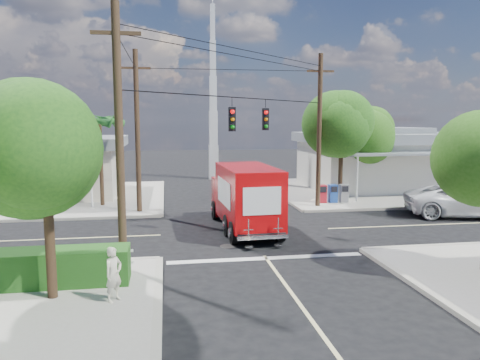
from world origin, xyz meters
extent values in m
plane|color=black|center=(0.00, 0.00, 0.00)|extent=(120.00, 120.00, 0.00)
cube|color=#A19C91|center=(11.00, 11.00, 0.07)|extent=(14.00, 14.00, 0.14)
cube|color=#A29E90|center=(4.00, 11.00, 0.07)|extent=(0.25, 14.00, 0.14)
cube|color=#A29E90|center=(11.00, 4.00, 0.07)|extent=(14.00, 0.25, 0.14)
cube|color=#A19C91|center=(-11.00, 11.00, 0.07)|extent=(14.00, 14.00, 0.14)
cube|color=#A29E90|center=(-4.00, 11.00, 0.07)|extent=(0.25, 14.00, 0.14)
cube|color=#A29E90|center=(-11.00, 4.00, 0.07)|extent=(14.00, 0.25, 0.14)
cube|color=#A29E90|center=(4.00, -11.00, 0.07)|extent=(0.25, 14.00, 0.14)
cube|color=#A29E90|center=(-4.00, -11.00, 0.07)|extent=(0.25, 14.00, 0.14)
cube|color=beige|center=(0.00, 10.00, 0.01)|extent=(0.12, 12.00, 0.01)
cube|color=beige|center=(0.00, -10.00, 0.01)|extent=(0.12, 12.00, 0.01)
cube|color=beige|center=(10.00, 0.00, 0.01)|extent=(12.00, 0.12, 0.01)
cube|color=beige|center=(-10.00, 0.00, 0.01)|extent=(12.00, 0.12, 0.01)
cube|color=silver|center=(0.00, -4.30, 0.01)|extent=(7.50, 0.40, 0.01)
cube|color=silver|center=(12.50, 12.00, 1.84)|extent=(11.00, 8.00, 3.40)
cube|color=gray|center=(12.50, 12.00, 3.89)|extent=(11.80, 8.80, 0.70)
cube|color=gray|center=(12.50, 12.00, 4.39)|extent=(6.05, 4.40, 0.50)
cube|color=gray|center=(12.50, 7.10, 3.04)|extent=(9.90, 1.80, 0.15)
cylinder|color=silver|center=(8.10, 6.30, 1.59)|extent=(0.12, 0.12, 2.90)
cube|color=beige|center=(-12.00, 12.50, 1.74)|extent=(10.00, 8.00, 3.20)
cube|color=gray|center=(-12.00, 12.50, 3.69)|extent=(10.80, 8.80, 0.70)
cube|color=gray|center=(-12.00, 12.50, 4.19)|extent=(5.50, 4.40, 0.50)
cube|color=gray|center=(-12.00, 7.60, 2.84)|extent=(9.00, 1.80, 0.15)
cylinder|color=silver|center=(-8.00, 6.80, 1.49)|extent=(0.12, 0.12, 2.70)
cube|color=silver|center=(0.50, 20.00, 1.50)|extent=(0.80, 0.80, 3.00)
cube|color=silver|center=(0.50, 20.00, 4.50)|extent=(0.70, 0.70, 3.00)
cube|color=silver|center=(0.50, 20.00, 7.50)|extent=(0.60, 0.60, 3.00)
cube|color=silver|center=(0.50, 20.00, 10.50)|extent=(0.50, 0.50, 3.00)
cube|color=silver|center=(0.50, 20.00, 13.50)|extent=(0.40, 0.40, 3.00)
cylinder|color=#422D1C|center=(-7.00, -7.50, 2.00)|extent=(0.28, 0.28, 3.71)
sphere|color=#1D4D16|center=(-7.00, -7.50, 4.32)|extent=(3.71, 3.71, 3.71)
sphere|color=#1D4D16|center=(-7.40, -7.30, 4.55)|extent=(3.02, 3.02, 3.02)
sphere|color=#1D4D16|center=(-6.65, -7.80, 4.20)|extent=(3.25, 3.25, 3.25)
cylinder|color=#422D1C|center=(7.20, 6.80, 2.19)|extent=(0.28, 0.28, 4.10)
sphere|color=#1D4D16|center=(7.20, 6.80, 4.75)|extent=(4.10, 4.10, 4.10)
sphere|color=#1D4D16|center=(6.80, 7.00, 5.00)|extent=(3.33, 3.33, 3.33)
sphere|color=#1D4D16|center=(7.55, 6.50, 4.62)|extent=(3.58, 3.58, 3.58)
cylinder|color=#422D1C|center=(9.80, 9.00, 1.93)|extent=(0.28, 0.28, 3.58)
sphere|color=#255B13|center=(9.80, 9.00, 4.17)|extent=(3.58, 3.58, 3.58)
sphere|color=#255B13|center=(9.40, 9.20, 4.40)|extent=(2.91, 2.91, 2.91)
sphere|color=#255B13|center=(10.15, 8.70, 4.06)|extent=(3.14, 3.14, 3.14)
sphere|color=#255B13|center=(6.60, -7.00, 4.24)|extent=(2.81, 2.81, 2.81)
cylinder|color=#422D1C|center=(-7.50, 7.50, 2.64)|extent=(0.24, 0.24, 5.00)
cone|color=#266A24|center=(-6.60, 7.50, 5.24)|extent=(0.50, 2.06, 0.98)
cone|color=#266A24|center=(-6.94, 8.20, 5.24)|extent=(1.92, 1.68, 0.98)
cone|color=#266A24|center=(-7.70, 8.38, 5.24)|extent=(2.12, 0.95, 0.98)
cone|color=#266A24|center=(-8.31, 7.89, 5.24)|extent=(1.34, 2.07, 0.98)
cone|color=#266A24|center=(-8.31, 7.11, 5.24)|extent=(1.34, 2.07, 0.98)
cone|color=#266A24|center=(-7.70, 6.62, 5.24)|extent=(2.12, 0.95, 0.98)
cone|color=#266A24|center=(-6.94, 6.80, 5.24)|extent=(1.92, 1.68, 0.98)
cylinder|color=#422D1C|center=(-9.50, 9.00, 2.44)|extent=(0.24, 0.24, 4.60)
cone|color=#266A24|center=(-8.60, 9.00, 4.84)|extent=(0.50, 2.06, 0.98)
cone|color=#266A24|center=(-8.94, 9.70, 4.84)|extent=(1.92, 1.68, 0.98)
cone|color=#266A24|center=(-9.70, 9.88, 4.84)|extent=(2.12, 0.95, 0.98)
cone|color=#266A24|center=(-10.31, 9.39, 4.84)|extent=(1.34, 2.07, 0.98)
cone|color=#266A24|center=(-10.31, 8.61, 4.84)|extent=(1.34, 2.07, 0.98)
cone|color=#266A24|center=(-9.70, 8.12, 4.84)|extent=(2.12, 0.95, 0.98)
cone|color=#266A24|center=(-8.94, 8.30, 4.84)|extent=(1.92, 1.68, 0.98)
cylinder|color=#473321|center=(-5.20, -5.20, 4.50)|extent=(0.28, 0.28, 9.00)
cube|color=#473321|center=(-5.20, -5.20, 8.00)|extent=(1.60, 0.12, 0.12)
cylinder|color=#473321|center=(5.20, 5.20, 4.50)|extent=(0.28, 0.28, 9.00)
cube|color=#473321|center=(5.20, 5.20, 8.00)|extent=(1.60, 0.12, 0.12)
cylinder|color=#473321|center=(-5.20, 5.20, 4.50)|extent=(0.28, 0.28, 9.00)
cube|color=#473321|center=(-5.20, 5.20, 8.00)|extent=(1.60, 0.12, 0.12)
cylinder|color=black|center=(0.00, 0.00, 6.20)|extent=(10.43, 10.43, 0.04)
cube|color=black|center=(-0.80, -0.80, 5.25)|extent=(0.30, 0.24, 1.05)
sphere|color=red|center=(-0.80, -0.94, 5.58)|extent=(0.20, 0.20, 0.20)
cube|color=black|center=(1.10, 1.10, 5.25)|extent=(0.30, 0.24, 1.05)
sphere|color=red|center=(1.10, 0.96, 5.58)|extent=(0.20, 0.20, 0.20)
cube|color=silver|center=(-7.80, -5.60, 0.49)|extent=(5.94, 0.05, 0.08)
cube|color=silver|center=(-7.80, -5.60, 0.89)|extent=(5.94, 0.05, 0.08)
cube|color=silver|center=(-5.00, -5.60, 0.64)|extent=(0.09, 0.06, 1.00)
cube|color=#204E17|center=(-8.00, -6.40, 0.69)|extent=(6.20, 1.20, 1.10)
cube|color=#AC1925|center=(5.80, 6.20, 0.69)|extent=(0.50, 0.50, 1.10)
cube|color=#1E469C|center=(6.50, 6.20, 0.69)|extent=(0.50, 0.50, 1.10)
cube|color=slate|center=(7.20, 6.20, 0.69)|extent=(0.50, 0.50, 1.10)
cube|color=black|center=(-0.03, 0.55, 0.49)|extent=(2.37, 7.01, 0.22)
cube|color=#C1080B|center=(-0.16, 3.25, 1.20)|extent=(2.20, 1.61, 1.95)
cube|color=black|center=(-0.19, 3.87, 1.55)|extent=(1.87, 0.31, 0.84)
cube|color=silver|center=(-0.20, 4.05, 0.58)|extent=(2.04, 0.21, 0.31)
cube|color=#C1080B|center=(0.01, -0.24, 1.82)|extent=(2.46, 5.25, 2.57)
cube|color=white|center=(1.14, -0.19, 1.95)|extent=(0.17, 3.19, 1.15)
cube|color=white|center=(-1.11, -0.30, 1.95)|extent=(0.17, 3.19, 1.15)
cube|color=white|center=(0.14, -2.83, 1.95)|extent=(1.60, 0.10, 1.15)
cube|color=silver|center=(0.14, -2.95, 0.49)|extent=(2.14, 0.32, 0.16)
cube|color=silver|center=(-0.47, -3.09, 0.84)|extent=(0.40, 0.07, 0.89)
cube|color=silver|center=(0.77, -3.03, 0.84)|extent=(0.40, 0.07, 0.89)
cylinder|color=black|center=(-1.17, 3.07, 0.49)|extent=(0.33, 0.99, 0.98)
cylinder|color=black|center=(0.87, 3.17, 0.49)|extent=(0.33, 0.99, 0.98)
cylinder|color=black|center=(-0.92, -2.07, 0.49)|extent=(0.33, 0.99, 0.98)
cylinder|color=black|center=(1.12, -1.97, 0.49)|extent=(0.33, 0.99, 0.98)
imported|color=silver|center=(12.35, 1.63, 0.86)|extent=(6.72, 4.34, 1.72)
imported|color=beige|center=(-5.21, -8.06, 0.92)|extent=(0.66, 0.67, 1.56)
camera|label=1|loc=(-3.70, -21.15, 5.23)|focal=35.00mm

